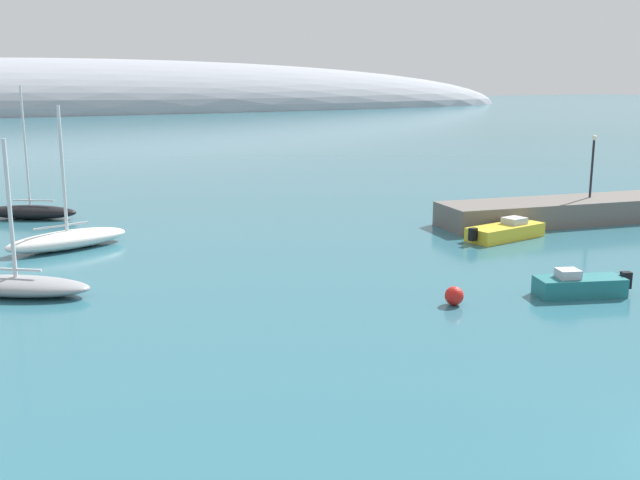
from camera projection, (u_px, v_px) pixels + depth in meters
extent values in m
cube|color=#66605B|center=(604.00, 208.00, 52.30)|extent=(24.69, 7.08, 1.58)
ellipsoid|color=#999EA8|center=(44.00, 112.00, 208.81)|extent=(304.35, 58.12, 29.25)
ellipsoid|color=white|center=(68.00, 240.00, 43.51)|extent=(7.63, 4.47, 1.06)
cylinder|color=silver|center=(63.00, 169.00, 42.63)|extent=(0.18, 0.18, 7.17)
cube|color=silver|center=(61.00, 226.00, 43.10)|extent=(3.14, 1.13, 0.10)
ellipsoid|color=black|center=(31.00, 212.00, 52.61)|extent=(6.61, 4.83, 0.96)
cylinder|color=silver|center=(25.00, 146.00, 51.63)|extent=(0.14, 0.14, 8.24)
cube|color=silver|center=(34.00, 200.00, 52.41)|extent=(2.62, 1.57, 0.10)
ellipsoid|color=gray|center=(17.00, 286.00, 34.34)|extent=(7.18, 5.78, 0.86)
cylinder|color=silver|center=(10.00, 209.00, 33.58)|extent=(0.19, 0.19, 6.29)
cube|color=silver|center=(9.00, 269.00, 34.22)|extent=(2.72, 1.81, 0.10)
cube|color=yellow|center=(505.00, 232.00, 46.21)|extent=(5.54, 2.84, 0.84)
cube|color=black|center=(473.00, 234.00, 44.51)|extent=(0.50, 0.44, 0.76)
cube|color=#B2B7C1|center=(514.00, 221.00, 46.53)|extent=(1.46, 1.34, 0.40)
cube|color=#1E6B70|center=(579.00, 286.00, 34.23)|extent=(4.25, 2.57, 0.86)
cube|color=black|center=(626.00, 280.00, 34.49)|extent=(0.52, 0.47, 0.78)
cube|color=#B2B7C1|center=(568.00, 274.00, 34.01)|extent=(1.17, 1.13, 0.40)
sphere|color=red|center=(454.00, 296.00, 32.84)|extent=(0.83, 0.83, 0.83)
cylinder|color=black|center=(592.00, 169.00, 51.62)|extent=(0.16, 0.16, 3.94)
sphere|color=#EAEACC|center=(594.00, 138.00, 51.16)|extent=(0.36, 0.36, 0.36)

